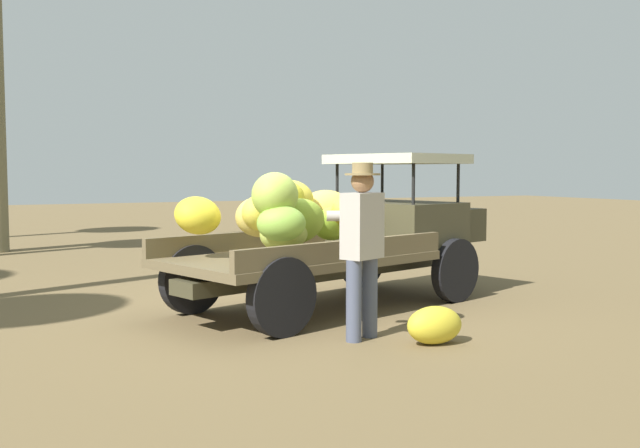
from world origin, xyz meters
TOP-DOWN VIEW (x-y plane):
  - ground_plane at (0.00, 0.00)m, footprint 60.00×60.00m
  - truck at (0.48, -0.03)m, footprint 4.66×2.78m
  - farmer at (-0.14, -1.69)m, footprint 0.57×0.53m
  - loose_banana_bunch at (0.38, -2.17)m, footprint 0.59×0.33m

SIDE VIEW (x-z plane):
  - ground_plane at x=0.00m, z-range 0.00..0.00m
  - loose_banana_bunch at x=0.38m, z-range -0.01..0.37m
  - truck at x=0.48m, z-range 0.02..1.86m
  - farmer at x=-0.14m, z-range 0.11..1.82m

